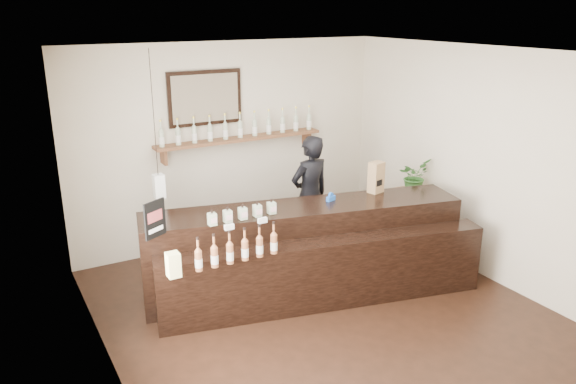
# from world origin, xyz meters

# --- Properties ---
(ground) EXTENTS (5.00, 5.00, 0.00)m
(ground) POSITION_xyz_m (0.00, 0.00, 0.00)
(ground) COLOR black
(ground) RESTS_ON ground
(room_shell) EXTENTS (5.00, 5.00, 5.00)m
(room_shell) POSITION_xyz_m (0.00, 0.00, 1.70)
(room_shell) COLOR beige
(room_shell) RESTS_ON ground
(back_wall_decor) EXTENTS (2.66, 0.96, 1.69)m
(back_wall_decor) POSITION_xyz_m (-0.15, 2.37, 1.76)
(back_wall_decor) COLOR brown
(back_wall_decor) RESTS_ON ground
(counter) EXTENTS (3.78, 1.82, 1.21)m
(counter) POSITION_xyz_m (0.11, 0.56, 0.49)
(counter) COLOR black
(counter) RESTS_ON ground
(promo_sign) EXTENTS (0.25, 0.15, 0.38)m
(promo_sign) POSITION_xyz_m (-1.64, 0.64, 1.23)
(promo_sign) COLOR black
(promo_sign) RESTS_ON counter
(paper_bag) EXTENTS (0.20, 0.17, 0.38)m
(paper_bag) POSITION_xyz_m (1.14, 0.69, 1.23)
(paper_bag) COLOR #9C7F4B
(paper_bag) RESTS_ON counter
(tape_dispenser) EXTENTS (0.13, 0.08, 0.10)m
(tape_dispenser) POSITION_xyz_m (0.48, 0.70, 1.08)
(tape_dispenser) COLOR blue
(tape_dispenser) RESTS_ON counter
(side_cabinet) EXTENTS (0.46, 0.60, 0.82)m
(side_cabinet) POSITION_xyz_m (2.00, 0.96, 0.41)
(side_cabinet) COLOR brown
(side_cabinet) RESTS_ON ground
(potted_plant) EXTENTS (0.52, 0.49, 0.46)m
(potted_plant) POSITION_xyz_m (2.00, 0.96, 1.05)
(potted_plant) COLOR #32692A
(potted_plant) RESTS_ON side_cabinet
(shopkeeper) EXTENTS (0.72, 0.52, 1.85)m
(shopkeeper) POSITION_xyz_m (0.72, 1.55, 0.92)
(shopkeeper) COLOR black
(shopkeeper) RESTS_ON ground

